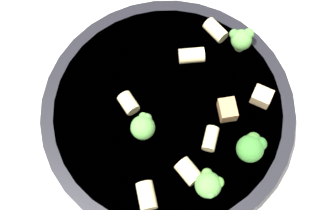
{
  "coord_description": "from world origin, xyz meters",
  "views": [
    {
      "loc": [
        -0.18,
        -0.01,
        0.5
      ],
      "look_at": [
        0.0,
        0.0,
        0.04
      ],
      "focal_mm": 50.0,
      "sensor_mm": 36.0,
      "label": 1
    }
  ],
  "objects_px": {
    "broccoli_floret_2": "(251,147)",
    "rigatoni_3": "(188,171)",
    "broccoli_floret_3": "(209,184)",
    "rigatoni_1": "(147,196)",
    "rigatoni_5": "(210,139)",
    "rigatoni_2": "(192,55)",
    "chicken_chunk_0": "(262,97)",
    "broccoli_floret_0": "(143,127)",
    "rigatoni_0": "(216,30)",
    "broccoli_floret_1": "(241,39)",
    "pasta_bowl": "(168,112)",
    "rigatoni_4": "(128,105)",
    "chicken_chunk_1": "(227,107)"
  },
  "relations": [
    {
      "from": "broccoli_floret_2",
      "to": "rigatoni_3",
      "type": "bearing_deg",
      "value": 112.42
    },
    {
      "from": "broccoli_floret_3",
      "to": "rigatoni_3",
      "type": "xyz_separation_m",
      "value": [
        0.01,
        0.02,
        -0.01
      ]
    },
    {
      "from": "broccoli_floret_3",
      "to": "rigatoni_1",
      "type": "relative_size",
      "value": 1.12
    },
    {
      "from": "rigatoni_5",
      "to": "rigatoni_2",
      "type": "bearing_deg",
      "value": 14.73
    },
    {
      "from": "chicken_chunk_0",
      "to": "broccoli_floret_0",
      "type": "bearing_deg",
      "value": 111.26
    },
    {
      "from": "broccoli_floret_3",
      "to": "rigatoni_0",
      "type": "relative_size",
      "value": 1.13
    },
    {
      "from": "broccoli_floret_1",
      "to": "chicken_chunk_0",
      "type": "xyz_separation_m",
      "value": [
        -0.06,
        -0.02,
        -0.01
      ]
    },
    {
      "from": "pasta_bowl",
      "to": "rigatoni_1",
      "type": "height_order",
      "value": "rigatoni_1"
    },
    {
      "from": "broccoli_floret_1",
      "to": "rigatoni_0",
      "type": "height_order",
      "value": "broccoli_floret_1"
    },
    {
      "from": "broccoli_floret_2",
      "to": "rigatoni_4",
      "type": "xyz_separation_m",
      "value": [
        0.04,
        0.13,
        -0.02
      ]
    },
    {
      "from": "rigatoni_1",
      "to": "chicken_chunk_0",
      "type": "bearing_deg",
      "value": -44.72
    },
    {
      "from": "broccoli_floret_2",
      "to": "rigatoni_1",
      "type": "bearing_deg",
      "value": 117.6
    },
    {
      "from": "chicken_chunk_0",
      "to": "rigatoni_2",
      "type": "bearing_deg",
      "value": 60.61
    },
    {
      "from": "pasta_bowl",
      "to": "broccoli_floret_1",
      "type": "xyz_separation_m",
      "value": [
        0.08,
        -0.08,
        0.03
      ]
    },
    {
      "from": "broccoli_floret_2",
      "to": "rigatoni_3",
      "type": "relative_size",
      "value": 1.58
    },
    {
      "from": "pasta_bowl",
      "to": "rigatoni_0",
      "type": "bearing_deg",
      "value": -26.28
    },
    {
      "from": "broccoli_floret_1",
      "to": "broccoli_floret_3",
      "type": "xyz_separation_m",
      "value": [
        -0.16,
        0.03,
        -0.0
      ]
    },
    {
      "from": "rigatoni_5",
      "to": "rigatoni_4",
      "type": "bearing_deg",
      "value": 71.26
    },
    {
      "from": "broccoli_floret_1",
      "to": "rigatoni_3",
      "type": "bearing_deg",
      "value": 161.71
    },
    {
      "from": "rigatoni_1",
      "to": "rigatoni_4",
      "type": "distance_m",
      "value": 0.1
    },
    {
      "from": "broccoli_floret_0",
      "to": "broccoli_floret_2",
      "type": "xyz_separation_m",
      "value": [
        -0.01,
        -0.11,
        0.0
      ]
    },
    {
      "from": "rigatoni_5",
      "to": "broccoli_floret_2",
      "type": "bearing_deg",
      "value": -106.81
    },
    {
      "from": "rigatoni_5",
      "to": "pasta_bowl",
      "type": "bearing_deg",
      "value": 54.8
    },
    {
      "from": "rigatoni_2",
      "to": "rigatoni_3",
      "type": "relative_size",
      "value": 1.14
    },
    {
      "from": "broccoli_floret_2",
      "to": "chicken_chunk_0",
      "type": "xyz_separation_m",
      "value": [
        0.06,
        -0.01,
        -0.02
      ]
    },
    {
      "from": "rigatoni_3",
      "to": "chicken_chunk_0",
      "type": "relative_size",
      "value": 1.22
    },
    {
      "from": "broccoli_floret_2",
      "to": "chicken_chunk_0",
      "type": "height_order",
      "value": "broccoli_floret_2"
    },
    {
      "from": "rigatoni_0",
      "to": "rigatoni_2",
      "type": "distance_m",
      "value": 0.04
    },
    {
      "from": "broccoli_floret_0",
      "to": "rigatoni_0",
      "type": "height_order",
      "value": "broccoli_floret_0"
    },
    {
      "from": "pasta_bowl",
      "to": "broccoli_floret_3",
      "type": "distance_m",
      "value": 0.1
    },
    {
      "from": "rigatoni_5",
      "to": "chicken_chunk_1",
      "type": "xyz_separation_m",
      "value": [
        0.04,
        -0.02,
        0.0
      ]
    },
    {
      "from": "broccoli_floret_0",
      "to": "chicken_chunk_0",
      "type": "height_order",
      "value": "broccoli_floret_0"
    },
    {
      "from": "broccoli_floret_2",
      "to": "broccoli_floret_1",
      "type": "bearing_deg",
      "value": 4.81
    },
    {
      "from": "rigatoni_1",
      "to": "rigatoni_4",
      "type": "bearing_deg",
      "value": 16.55
    },
    {
      "from": "rigatoni_5",
      "to": "rigatoni_0",
      "type": "bearing_deg",
      "value": -0.33
    },
    {
      "from": "rigatoni_3",
      "to": "broccoli_floret_3",
      "type": "bearing_deg",
      "value": -123.59
    },
    {
      "from": "broccoli_floret_2",
      "to": "rigatoni_0",
      "type": "height_order",
      "value": "broccoli_floret_2"
    },
    {
      "from": "broccoli_floret_1",
      "to": "broccoli_floret_2",
      "type": "xyz_separation_m",
      "value": [
        -0.13,
        -0.01,
        0.01
      ]
    },
    {
      "from": "broccoli_floret_3",
      "to": "rigatoni_2",
      "type": "height_order",
      "value": "broccoli_floret_3"
    },
    {
      "from": "rigatoni_0",
      "to": "rigatoni_5",
      "type": "distance_m",
      "value": 0.13
    },
    {
      "from": "broccoli_floret_3",
      "to": "chicken_chunk_1",
      "type": "height_order",
      "value": "broccoli_floret_3"
    },
    {
      "from": "broccoli_floret_0",
      "to": "rigatoni_5",
      "type": "distance_m",
      "value": 0.07
    },
    {
      "from": "rigatoni_1",
      "to": "rigatoni_3",
      "type": "bearing_deg",
      "value": -55.42
    },
    {
      "from": "pasta_bowl",
      "to": "broccoli_floret_3",
      "type": "bearing_deg",
      "value": -151.04
    },
    {
      "from": "rigatoni_0",
      "to": "chicken_chunk_0",
      "type": "distance_m",
      "value": 0.09
    },
    {
      "from": "rigatoni_1",
      "to": "chicken_chunk_0",
      "type": "xyz_separation_m",
      "value": [
        0.11,
        -0.11,
        -0.0
      ]
    },
    {
      "from": "rigatoni_0",
      "to": "rigatoni_1",
      "type": "height_order",
      "value": "rigatoni_1"
    },
    {
      "from": "broccoli_floret_3",
      "to": "rigatoni_4",
      "type": "height_order",
      "value": "broccoli_floret_3"
    },
    {
      "from": "pasta_bowl",
      "to": "rigatoni_4",
      "type": "relative_size",
      "value": 12.7
    },
    {
      "from": "rigatoni_5",
      "to": "chicken_chunk_1",
      "type": "distance_m",
      "value": 0.04
    }
  ]
}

